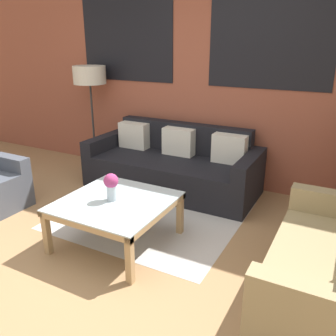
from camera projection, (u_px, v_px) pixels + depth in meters
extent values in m
plane|color=#9E754C|center=(66.00, 269.00, 2.93)|extent=(16.00, 16.00, 0.00)
cube|color=brown|center=(192.00, 72.00, 4.48)|extent=(8.40, 0.08, 2.80)
cube|color=black|center=(126.00, 38.00, 4.72)|extent=(1.40, 0.01, 1.10)
cube|color=black|center=(270.00, 38.00, 3.88)|extent=(1.40, 0.01, 1.10)
cube|color=#BCB7B2|center=(152.00, 215.00, 3.84)|extent=(1.83, 1.66, 0.00)
cube|color=black|center=(168.00, 176.00, 4.37)|extent=(1.80, 0.72, 0.40)
cube|color=black|center=(184.00, 152.00, 4.68)|extent=(1.80, 0.16, 0.78)
cube|color=black|center=(108.00, 156.00, 4.84)|extent=(0.16, 0.88, 0.58)
cube|color=black|center=(249.00, 181.00, 3.98)|extent=(0.16, 0.88, 0.58)
cube|color=silver|center=(134.00, 135.00, 4.78)|extent=(0.40, 0.16, 0.34)
cube|color=silver|center=(179.00, 142.00, 4.48)|extent=(0.40, 0.16, 0.34)
cube|color=silver|center=(229.00, 149.00, 4.18)|extent=(0.40, 0.16, 0.34)
cube|color=#99845B|center=(316.00, 280.00, 2.47)|extent=(0.64, 1.18, 0.42)
cube|color=#474C56|center=(4.00, 177.00, 4.12)|extent=(0.80, 0.14, 0.56)
cube|color=silver|center=(116.00, 201.00, 3.17)|extent=(0.94, 0.94, 0.01)
cube|color=tan|center=(83.00, 226.00, 2.82)|extent=(0.94, 0.05, 0.05)
cube|color=tan|center=(142.00, 187.00, 3.55)|extent=(0.94, 0.05, 0.05)
cube|color=tan|center=(78.00, 195.00, 3.38)|extent=(0.05, 0.94, 0.05)
cube|color=tan|center=(159.00, 215.00, 2.99)|extent=(0.05, 0.94, 0.05)
cube|color=tan|center=(47.00, 232.00, 3.08)|extent=(0.06, 0.05, 0.42)
cube|color=tan|center=(130.00, 260.00, 2.70)|extent=(0.05, 0.05, 0.42)
cube|color=tan|center=(108.00, 196.00, 3.80)|extent=(0.06, 0.06, 0.42)
cube|color=tan|center=(180.00, 213.00, 3.41)|extent=(0.05, 0.06, 0.42)
cylinder|color=#2D2D2D|center=(96.00, 166.00, 5.30)|extent=(0.28, 0.28, 0.02)
cylinder|color=#2D2D2D|center=(93.00, 126.00, 5.10)|extent=(0.03, 0.03, 1.19)
cylinder|color=beige|center=(89.00, 75.00, 4.85)|extent=(0.45, 0.45, 0.24)
cylinder|color=#ADBCC6|center=(112.00, 193.00, 3.16)|extent=(0.09, 0.09, 0.14)
sphere|color=#9E3366|center=(111.00, 181.00, 3.12)|extent=(0.13, 0.13, 0.13)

